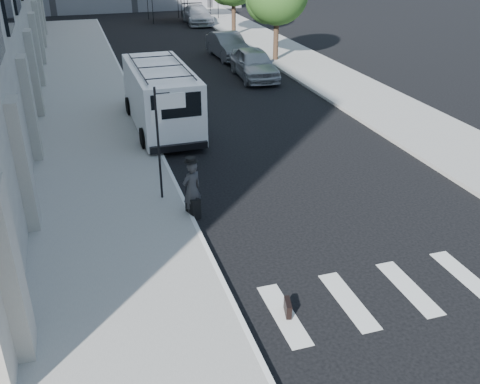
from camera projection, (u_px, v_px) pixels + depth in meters
ground at (277, 240)px, 14.68m from camera, size 120.00×120.00×0.00m
sidewalk_left at (86, 93)px, 27.14m from camera, size 4.50×48.00×0.15m
sidewalk_right at (296, 59)px, 34.12m from camera, size 4.00×56.00×0.15m
sign_pole at (165, 120)px, 15.58m from camera, size 1.03×0.07×3.50m
businessman at (192, 189)px, 15.48m from camera, size 0.76×0.66×1.76m
briefcase at (288, 308)px, 11.80m from camera, size 0.22×0.46×0.34m
suitcase at (193, 207)px, 15.68m from camera, size 0.40×0.51×1.22m
cargo_van at (161, 97)px, 22.23m from camera, size 2.53×7.00×2.60m
parked_car_a at (254, 63)px, 29.78m from camera, size 2.22×4.96×1.65m
parked_car_b at (228, 46)px, 34.37m from camera, size 1.82×4.83×1.58m
parked_car_c at (197, 15)px, 46.32m from camera, size 2.36×5.34×1.52m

